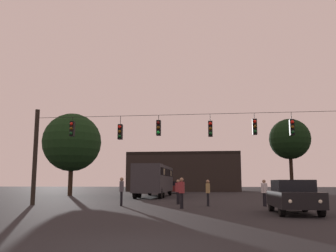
% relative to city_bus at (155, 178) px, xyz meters
% --- Properties ---
extents(ground_plane, '(168.00, 168.00, 0.00)m').
position_rel_city_bus_xyz_m(ground_plane, '(4.00, -3.14, -1.87)').
color(ground_plane, black).
rests_on(ground_plane, ground).
extents(overhead_signal_span, '(19.39, 0.44, 6.11)m').
position_rel_city_bus_xyz_m(overhead_signal_span, '(3.99, -13.62, 1.84)').
color(overhead_signal_span, black).
rests_on(overhead_signal_span, ground).
extents(city_bus, '(2.72, 11.04, 3.00)m').
position_rel_city_bus_xyz_m(city_bus, '(0.00, 0.00, 0.00)').
color(city_bus, '#2D2D33').
rests_on(city_bus, ground).
extents(car_near_right, '(1.81, 4.35, 1.52)m').
position_rel_city_bus_xyz_m(car_near_right, '(9.41, -18.29, -1.07)').
color(car_near_right, black).
rests_on(car_near_right, ground).
extents(car_far_left, '(1.94, 4.39, 1.52)m').
position_rel_city_bus_xyz_m(car_far_left, '(0.93, 11.00, -1.07)').
color(car_far_left, '#511919').
rests_on(car_far_left, ground).
extents(pedestrian_crossing_left, '(0.24, 0.36, 1.56)m').
position_rel_city_bus_xyz_m(pedestrian_crossing_left, '(5.45, -13.42, -0.99)').
color(pedestrian_crossing_left, black).
rests_on(pedestrian_crossing_left, ground).
extents(pedestrian_crossing_center, '(0.29, 0.39, 1.66)m').
position_rel_city_bus_xyz_m(pedestrian_crossing_center, '(4.06, -15.58, -0.92)').
color(pedestrian_crossing_center, black).
rests_on(pedestrian_crossing_center, ground).
extents(pedestrian_crossing_right, '(0.34, 0.42, 1.57)m').
position_rel_city_bus_xyz_m(pedestrian_crossing_right, '(8.78, -13.19, -0.99)').
color(pedestrian_crossing_right, black).
rests_on(pedestrian_crossing_right, ground).
extents(pedestrian_near_bus, '(0.36, 0.42, 1.59)m').
position_rel_city_bus_xyz_m(pedestrian_near_bus, '(3.49, -11.81, -0.97)').
color(pedestrian_near_bus, black).
rests_on(pedestrian_near_bus, ground).
extents(pedestrian_trailing, '(0.30, 0.40, 1.71)m').
position_rel_city_bus_xyz_m(pedestrian_trailing, '(0.24, -13.83, -0.90)').
color(pedestrian_trailing, black).
rests_on(pedestrian_trailing, ground).
extents(corner_building, '(17.46, 9.14, 6.07)m').
position_rel_city_bus_xyz_m(corner_building, '(1.03, 24.03, 1.17)').
color(corner_building, black).
rests_on(corner_building, ground).
extents(tree_left_silhouette, '(4.37, 4.37, 8.22)m').
position_rel_city_bus_xyz_m(tree_left_silhouette, '(13.97, 4.69, 4.14)').
color(tree_left_silhouette, black).
rests_on(tree_left_silhouette, ground).
extents(tree_behind_building, '(6.30, 6.30, 8.87)m').
position_rel_city_bus_xyz_m(tree_behind_building, '(-9.52, 2.17, 3.85)').
color(tree_behind_building, '#2D2116').
rests_on(tree_behind_building, ground).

